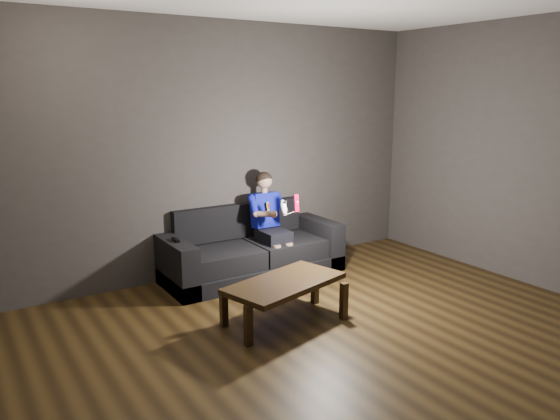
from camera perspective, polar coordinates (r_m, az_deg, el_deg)
floor at (r=4.29m, az=9.76°, el=-15.29°), size 5.00×5.00×0.00m
back_wall at (r=5.92m, az=-6.19°, el=6.25°), size 5.00×0.04×2.70m
sofa at (r=5.96m, az=-3.16°, el=-4.52°), size 1.94×0.84×0.75m
child at (r=5.92m, az=-1.12°, el=-0.54°), size 0.43×0.52×1.04m
wii_remote_red at (r=5.59m, az=1.72°, el=0.74°), size 0.06×0.08×0.18m
nunchuk_white at (r=5.52m, az=0.39°, el=0.30°), size 0.09×0.11×0.17m
wii_remote_black at (r=5.46m, az=-10.85°, el=-3.07°), size 0.04×0.15×0.03m
coffee_table at (r=4.73m, az=0.50°, el=-7.98°), size 1.16×0.79×0.38m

